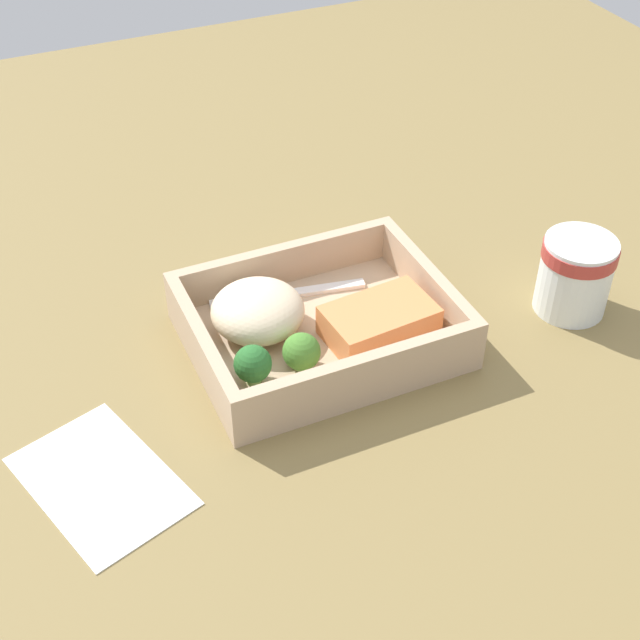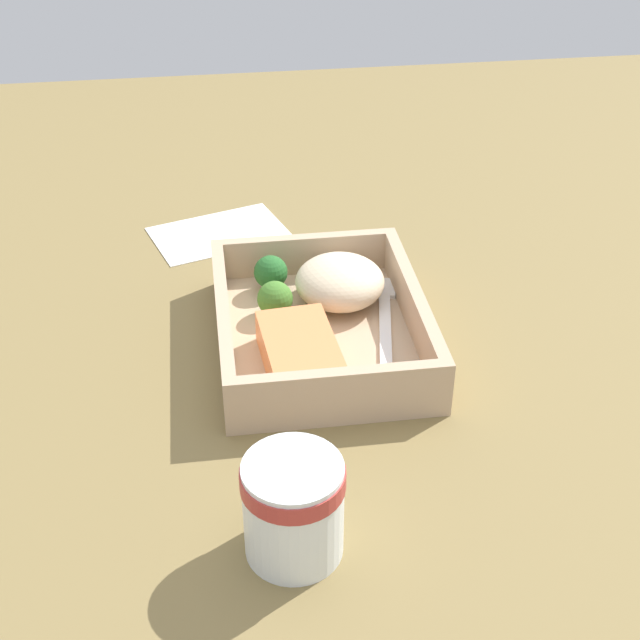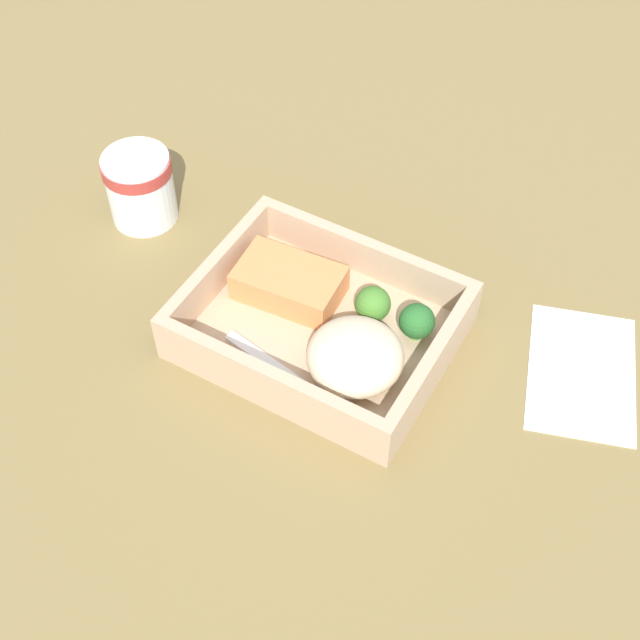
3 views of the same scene
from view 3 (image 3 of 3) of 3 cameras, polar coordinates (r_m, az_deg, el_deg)
The scene contains 10 objects.
ground_plane at distance 86.99cm, azimuth 0.00°, elevation -1.56°, with size 160.00×160.00×2.00cm, color olive.
takeout_tray at distance 85.74cm, azimuth 0.00°, elevation -0.90°, with size 24.45×19.32×1.20cm, color tan.
tray_rim at distance 83.66cm, azimuth 0.00°, elevation 0.26°, with size 24.45×19.32×4.18cm.
salmon_fillet at distance 87.18cm, azimuth -1.98°, elevation 2.41°, with size 10.20×6.29×3.17cm, color #EB864C.
mashed_potatoes at distance 80.43cm, azimuth 2.27°, elevation -2.34°, with size 8.90×8.87×4.66cm, color beige.
broccoli_floret_1 at distance 83.65cm, azimuth 6.22°, elevation -0.11°, with size 3.43×3.43×3.92cm.
broccoli_floret_2 at distance 84.99cm, azimuth 3.40°, elevation 1.02°, with size 3.49×3.49×3.72cm.
fork at distance 81.10cm, azimuth -1.29°, elevation -4.17°, with size 15.83×4.55×0.44cm.
paper_cup at distance 96.68cm, azimuth -11.47°, elevation 8.50°, with size 7.30×7.30×8.00cm.
receipt_slip at distance 87.09cm, azimuth 16.40°, elevation -3.21°, with size 9.86×15.00×0.24cm, color white.
Camera 3 is at (26.75, -46.67, 67.36)cm, focal length 50.00 mm.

